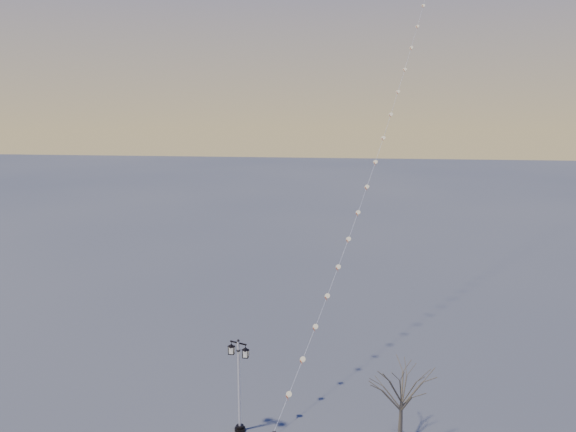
# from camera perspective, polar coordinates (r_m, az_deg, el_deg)

# --- Properties ---
(street_lamp) EXTENTS (1.33, 0.83, 5.49)m
(street_lamp) POSITION_cam_1_polar(r_m,az_deg,el_deg) (32.49, -4.97, -16.25)
(street_lamp) COLOR black
(street_lamp) RESTS_ON ground
(bare_tree) EXTENTS (2.64, 2.64, 4.38)m
(bare_tree) POSITION_cam_1_polar(r_m,az_deg,el_deg) (32.09, 11.43, -16.83)
(bare_tree) COLOR brown
(bare_tree) RESTS_ON ground
(kite_train) EXTENTS (17.44, 47.14, 48.92)m
(kite_train) POSITION_cam_1_polar(r_m,az_deg,el_deg) (51.68, 11.88, 18.33)
(kite_train) COLOR black
(kite_train) RESTS_ON ground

